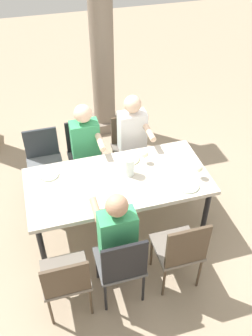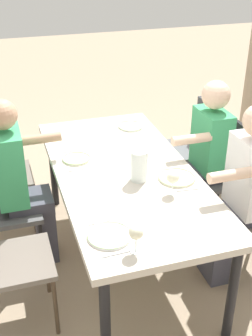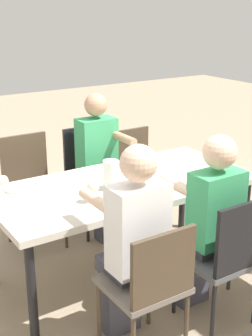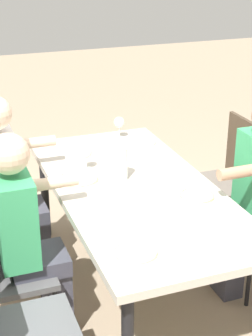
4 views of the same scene
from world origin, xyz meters
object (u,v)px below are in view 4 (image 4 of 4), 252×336
object	(u,v)px
water_pitcher	(119,165)
chair_east_south	(228,174)
wine_glass_3	(119,123)
chair_west_north	(14,327)
wine_glass_2	(86,153)
plate_0	(136,253)
diner_guest_third	(28,234)
dining_table	(135,196)
diner_man_white	(12,187)
plate_2	(78,179)
diner_woman_green	(251,194)
plate_1	(197,196)
plate_3	(139,142)

from	to	relation	value
water_pitcher	chair_east_south	bearing A→B (deg)	-75.58
wine_glass_3	chair_west_north	bearing A→B (deg)	145.51
chair_east_south	wine_glass_2	size ratio (longest dim) A/B	6.14
chair_east_south	plate_0	size ratio (longest dim) A/B	4.54
diner_guest_third	plate_0	size ratio (longest dim) A/B	6.03
dining_table	wine_glass_3	bearing A→B (deg)	-13.10
diner_guest_third	wine_glass_3	world-z (taller)	diner_guest_third
diner_man_white	dining_table	bearing A→B (deg)	-119.15
plate_2	water_pitcher	xyz separation A→B (m)	(-0.07, -0.25, 0.09)
diner_woman_green	plate_2	bearing A→B (deg)	67.31
diner_woman_green	plate_1	distance (m)	0.43
plate_2	plate_3	size ratio (longest dim) A/B	1.01
dining_table	chair_west_north	distance (m)	1.16
dining_table	water_pitcher	xyz separation A→B (m)	(0.14, 0.06, 0.16)
chair_west_north	wine_glass_3	distance (m)	1.95
chair_west_north	plate_0	world-z (taller)	chair_west_north
water_pitcher	wine_glass_3	bearing A→B (deg)	-19.84
plate_2	plate_3	bearing A→B (deg)	-51.63
diner_man_white	plate_2	size ratio (longest dim) A/B	5.24
diner_man_white	wine_glass_2	size ratio (longest dim) A/B	8.37
diner_woman_green	wine_glass_2	distance (m)	1.09
chair_west_north	wine_glass_3	world-z (taller)	wine_glass_3
plate_1	plate_0	bearing A→B (deg)	128.42
chair_west_north	diner_guest_third	bearing A→B (deg)	-18.88
plate_0	wine_glass_2	xyz separation A→B (m)	(1.08, -0.07, 0.10)
diner_man_white	plate_0	xyz separation A→B (m)	(-1.10, -0.43, 0.07)
dining_table	plate_3	world-z (taller)	plate_3
wine_glass_2	wine_glass_3	xyz separation A→B (m)	(0.48, -0.40, 0.01)
dining_table	plate_0	bearing A→B (deg)	158.90
chair_west_north	water_pitcher	xyz separation A→B (m)	(0.87, -0.83, 0.34)
plate_2	wine_glass_2	xyz separation A→B (m)	(0.16, -0.10, 0.10)
water_pitcher	plate_3	bearing A→B (deg)	-33.04
dining_table	chair_west_north	xyz separation A→B (m)	(-0.73, 0.89, -0.18)
plate_2	plate_0	bearing A→B (deg)	-178.03
diner_woman_green	plate_1	xyz separation A→B (m)	(-0.05, 0.41, 0.08)
plate_3	plate_0	bearing A→B (deg)	157.76
diner_man_white	water_pitcher	xyz separation A→B (m)	(-0.25, -0.64, 0.16)
diner_man_white	plate_0	distance (m)	1.18
plate_3	wine_glass_2	bearing A→B (deg)	122.38
plate_3	water_pitcher	size ratio (longest dim) A/B	1.16
dining_table	plate_1	distance (m)	0.40
chair_east_south	diner_man_white	size ratio (longest dim) A/B	0.73
plate_2	diner_woman_green	bearing A→B (deg)	-112.69
diner_man_white	plate_3	xyz separation A→B (m)	(0.30, -1.00, 0.07)
dining_table	chair_east_south	size ratio (longest dim) A/B	2.05
diner_woman_green	plate_1	size ratio (longest dim) A/B	6.42
chair_west_north	diner_woman_green	distance (m)	1.68
diner_woman_green	plate_1	world-z (taller)	diner_woman_green
plate_3	diner_man_white	bearing A→B (deg)	106.62
diner_guest_third	wine_glass_3	xyz separation A→B (m)	(1.05, -0.90, 0.20)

